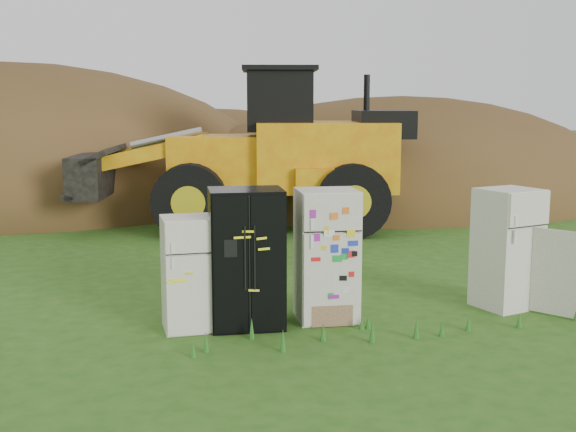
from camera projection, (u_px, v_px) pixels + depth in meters
name	position (u px, v px, depth m)	size (l,w,h in m)	color
ground	(360.00, 316.00, 10.38)	(120.00, 120.00, 0.00)	#265416
fridge_leftmost	(188.00, 273.00, 9.72)	(0.68, 0.65, 1.54)	white
fridge_black_side	(246.00, 258.00, 9.83)	(0.99, 0.78, 1.90)	black
fridge_sticker	(327.00, 255.00, 10.14)	(0.83, 0.76, 1.85)	silver
fridge_open_door	(507.00, 248.00, 10.75)	(0.81, 0.75, 1.79)	white
wheel_loader	(239.00, 149.00, 17.35)	(8.03, 3.25, 3.88)	gold
dirt_mound_right	(399.00, 199.00, 22.98)	(14.82, 10.87, 6.49)	#483317
dirt_mound_left	(10.00, 199.00, 22.83)	(17.73, 13.30, 8.57)	#483317
dirt_mound_back	(198.00, 182.00, 27.92)	(16.14, 10.76, 5.65)	#483317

